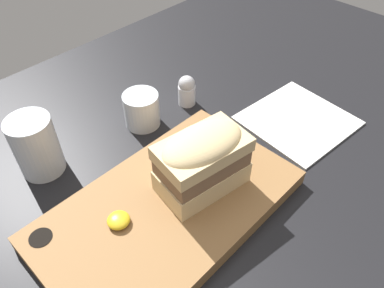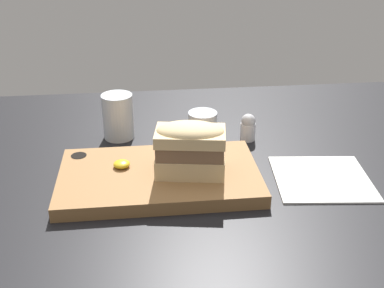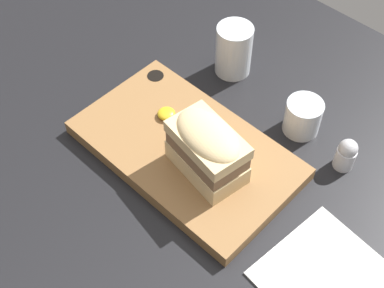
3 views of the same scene
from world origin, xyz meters
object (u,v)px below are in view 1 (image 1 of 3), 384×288
at_px(napkin, 298,120).
at_px(salt_shaker, 187,90).
at_px(wine_glass, 142,111).
at_px(sandwich, 202,159).
at_px(water_glass, 37,149).
at_px(serving_board, 168,208).

bearing_deg(napkin, salt_shaker, 119.13).
bearing_deg(wine_glass, sandwich, -104.10).
relative_size(sandwich, water_glass, 1.34).
distance_m(serving_board, water_glass, 0.24).
height_order(sandwich, salt_shaker, sandwich).
bearing_deg(sandwich, salt_shaker, 50.08).
distance_m(sandwich, salt_shaker, 0.25).
bearing_deg(water_glass, wine_glass, -9.25).
xyz_separation_m(water_glass, napkin, (0.41, -0.25, -0.04)).
height_order(serving_board, sandwich, sandwich).
distance_m(sandwich, wine_glass, 0.22).
distance_m(serving_board, salt_shaker, 0.28).
relative_size(sandwich, salt_shaker, 2.21).
height_order(serving_board, water_glass, water_glass).
bearing_deg(salt_shaker, napkin, -60.87).
height_order(water_glass, wine_glass, water_glass).
distance_m(wine_glass, salt_shaker, 0.11).
bearing_deg(wine_glass, serving_board, -120.50).
bearing_deg(sandwich, wine_glass, 75.90).
bearing_deg(water_glass, napkin, -30.92).
bearing_deg(napkin, sandwich, 177.57).
xyz_separation_m(serving_board, wine_glass, (0.11, 0.19, 0.02)).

